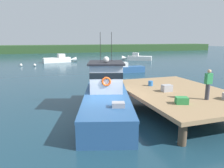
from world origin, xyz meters
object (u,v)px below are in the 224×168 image
(crate_stack_mid_dock, at_px, (167,88))
(deckhand_by_the_boat, at_px, (208,84))
(bait_bucket, at_px, (151,83))
(moored_boat_far_left, at_px, (137,58))
(moored_boat_near_channel, at_px, (59,59))
(main_fishing_boat, at_px, (106,96))
(crate_stack_near_edge, at_px, (182,100))
(mooring_buoy_spare_mooring, at_px, (21,65))
(moored_boat_outer_mooring, at_px, (125,69))
(mooring_buoy_inshore, at_px, (35,65))

(crate_stack_mid_dock, distance_m, deckhand_by_the_boat, 2.54)
(crate_stack_mid_dock, height_order, bait_bucket, crate_stack_mid_dock)
(bait_bucket, height_order, moored_boat_far_left, moored_boat_far_left)
(bait_bucket, relative_size, moored_boat_near_channel, 0.05)
(bait_bucket, distance_m, moored_boat_far_left, 29.93)
(main_fishing_boat, relative_size, moored_boat_far_left, 1.69)
(crate_stack_mid_dock, xyz_separation_m, crate_stack_near_edge, (-0.70, -2.44, -0.04))
(bait_bucket, bearing_deg, crate_stack_mid_dock, -84.20)
(moored_boat_far_left, xyz_separation_m, mooring_buoy_spare_mooring, (-22.22, -2.93, -0.32))
(moored_boat_far_left, bearing_deg, bait_bucket, -113.30)
(crate_stack_mid_dock, distance_m, moored_boat_outer_mooring, 15.33)
(deckhand_by_the_boat, bearing_deg, moored_boat_far_left, 71.37)
(crate_stack_mid_dock, relative_size, bait_bucket, 1.76)
(moored_boat_near_channel, bearing_deg, mooring_buoy_spare_mooring, -147.53)
(deckhand_by_the_boat, bearing_deg, crate_stack_near_edge, -172.81)
(moored_boat_far_left, height_order, mooring_buoy_spare_mooring, moored_boat_far_left)
(moored_boat_outer_mooring, distance_m, mooring_buoy_inshore, 15.82)
(crate_stack_mid_dock, relative_size, moored_boat_far_left, 0.10)
(moored_boat_near_channel, xyz_separation_m, mooring_buoy_inshore, (-4.29, -4.79, -0.34))
(moored_boat_near_channel, bearing_deg, mooring_buoy_inshore, -131.86)
(crate_stack_mid_dock, bearing_deg, crate_stack_near_edge, -106.11)
(crate_stack_near_edge, xyz_separation_m, mooring_buoy_inshore, (-7.74, 28.04, -1.16))
(main_fishing_boat, bearing_deg, crate_stack_mid_dock, -12.38)
(main_fishing_boat, height_order, moored_boat_far_left, main_fishing_boat)
(deckhand_by_the_boat, xyz_separation_m, mooring_buoy_spare_mooring, (-11.62, 28.52, -1.85))
(moored_boat_outer_mooring, height_order, mooring_buoy_inshore, moored_boat_outer_mooring)
(crate_stack_near_edge, relative_size, moored_boat_outer_mooring, 0.11)
(crate_stack_near_edge, xyz_separation_m, moored_boat_far_left, (12.36, 31.67, -0.83))
(main_fishing_boat, bearing_deg, mooring_buoy_inshore, 100.90)
(crate_stack_near_edge, relative_size, bait_bucket, 1.76)
(main_fishing_boat, distance_m, crate_stack_near_edge, 4.40)
(crate_stack_near_edge, xyz_separation_m, mooring_buoy_spare_mooring, (-9.87, 28.74, -1.16))
(moored_boat_outer_mooring, xyz_separation_m, moored_boat_near_channel, (-7.40, 15.44, 0.08))
(main_fishing_boat, bearing_deg, crate_stack_near_edge, -47.58)
(main_fishing_boat, distance_m, mooring_buoy_spare_mooring, 26.43)
(main_fishing_boat, bearing_deg, moored_boat_outer_mooring, 63.96)
(moored_boat_far_left, bearing_deg, moored_boat_outer_mooring, -120.47)
(main_fishing_boat, distance_m, moored_boat_far_left, 32.30)
(crate_stack_near_edge, height_order, moored_boat_near_channel, moored_boat_near_channel)
(moored_boat_near_channel, bearing_deg, bait_bucket, -82.11)
(bait_bucket, bearing_deg, mooring_buoy_inshore, 109.11)
(main_fishing_boat, height_order, bait_bucket, main_fishing_boat)
(deckhand_by_the_boat, distance_m, mooring_buoy_spare_mooring, 30.85)
(bait_bucket, xyz_separation_m, mooring_buoy_inshore, (-8.26, 23.85, -1.15))
(moored_boat_outer_mooring, distance_m, moored_boat_far_left, 16.58)
(deckhand_by_the_boat, distance_m, moored_boat_far_left, 33.23)
(main_fishing_boat, relative_size, moored_boat_near_channel, 1.54)
(moored_boat_far_left, bearing_deg, mooring_buoy_inshore, -169.75)
(crate_stack_mid_dock, relative_size, mooring_buoy_spare_mooring, 1.40)
(crate_stack_mid_dock, distance_m, moored_boat_near_channel, 30.69)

